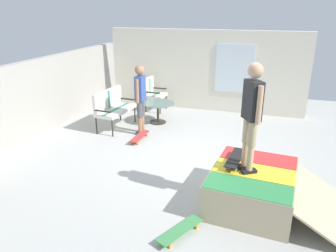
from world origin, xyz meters
name	(u,v)px	position (x,y,z in m)	size (l,w,h in m)	color
ground_plane	(190,164)	(0.00, 0.00, -0.05)	(12.00, 12.00, 0.10)	#B2B2AD
back_wall_cinderblock	(24,103)	(0.00, 4.00, 0.94)	(9.00, 0.20, 1.87)	#ADA89E
house_facade	(205,71)	(3.80, 0.49, 1.21)	(0.23, 6.00, 2.42)	silver
skate_ramp	(254,187)	(-1.14, -1.35, 0.30)	(1.79, 2.21, 0.60)	tan
patio_bench	(112,105)	(1.43, 2.47, 0.62)	(1.29, 0.66, 1.02)	#2D2823
patio_chair_near_house	(153,91)	(3.19, 1.98, 0.61)	(0.64, 0.57, 1.02)	#2D2823
patio_table	(158,109)	(2.13, 1.44, 0.40)	(0.90, 0.90, 0.57)	#2D2823
person_watching	(140,95)	(1.23, 1.57, 1.02)	(0.48, 0.25, 1.74)	navy
person_skater	(252,110)	(-1.15, -1.20, 1.60)	(0.42, 0.35, 1.71)	black
skateboard_by_bench	(140,136)	(0.82, 1.46, 0.08)	(0.80, 0.22, 0.10)	#B23838
skateboard_spare	(180,230)	(-2.27, -0.42, 0.08)	(0.81, 0.53, 0.10)	#3F8C4C
skateboard_on_ramp	(235,158)	(-0.94, -1.00, 0.68)	(0.82, 0.28, 0.10)	black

